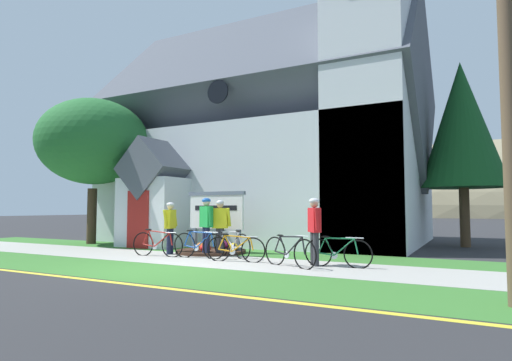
{
  "coord_description": "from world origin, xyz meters",
  "views": [
    {
      "loc": [
        6.89,
        -7.99,
        1.47
      ],
      "look_at": [
        0.34,
        4.49,
        2.39
      ],
      "focal_mm": 29.6,
      "sensor_mm": 36.0,
      "label": 1
    }
  ],
  "objects_px": {
    "church_sign": "(216,212)",
    "bicycle_white": "(199,245)",
    "bicycle_black": "(232,245)",
    "cyclist_in_orange_jersey": "(220,223)",
    "bicycle_blue": "(235,249)",
    "bicycle_red": "(157,244)",
    "cyclist_in_blue_jersey": "(170,224)",
    "bicycle_yellow": "(338,252)",
    "cyclist_in_white_jersey": "(314,226)",
    "bicycle_green": "(289,252)",
    "yard_deciduous_tree": "(94,142)",
    "cyclist_in_green_jersey": "(206,221)",
    "roadside_conifer": "(462,125)"
  },
  "relations": [
    {
      "from": "cyclist_in_blue_jersey",
      "to": "bicycle_red",
      "type": "bearing_deg",
      "value": -86.93
    },
    {
      "from": "cyclist_in_green_jersey",
      "to": "cyclist_in_white_jersey",
      "type": "bearing_deg",
      "value": -8.58
    },
    {
      "from": "bicycle_yellow",
      "to": "cyclist_in_green_jersey",
      "type": "bearing_deg",
      "value": 173.04
    },
    {
      "from": "bicycle_green",
      "to": "cyclist_in_blue_jersey",
      "type": "xyz_separation_m",
      "value": [
        -4.49,
        0.9,
        0.58
      ]
    },
    {
      "from": "church_sign",
      "to": "bicycle_blue",
      "type": "xyz_separation_m",
      "value": [
        1.86,
        -1.89,
        -0.97
      ]
    },
    {
      "from": "bicycle_red",
      "to": "bicycle_white",
      "type": "bearing_deg",
      "value": 7.79
    },
    {
      "from": "church_sign",
      "to": "bicycle_red",
      "type": "bearing_deg",
      "value": -115.54
    },
    {
      "from": "bicycle_white",
      "to": "cyclist_in_orange_jersey",
      "type": "xyz_separation_m",
      "value": [
        0.22,
        0.8,
        0.62
      ]
    },
    {
      "from": "cyclist_in_orange_jersey",
      "to": "bicycle_blue",
      "type": "bearing_deg",
      "value": -41.36
    },
    {
      "from": "church_sign",
      "to": "yard_deciduous_tree",
      "type": "distance_m",
      "value": 7.01
    },
    {
      "from": "bicycle_white",
      "to": "cyclist_in_white_jersey",
      "type": "height_order",
      "value": "cyclist_in_white_jersey"
    },
    {
      "from": "bicycle_green",
      "to": "cyclist_in_green_jersey",
      "type": "height_order",
      "value": "cyclist_in_green_jersey"
    },
    {
      "from": "bicycle_yellow",
      "to": "cyclist_in_white_jersey",
      "type": "bearing_deg",
      "value": -176.55
    },
    {
      "from": "church_sign",
      "to": "bicycle_blue",
      "type": "relative_size",
      "value": 1.34
    },
    {
      "from": "church_sign",
      "to": "bicycle_blue",
      "type": "height_order",
      "value": "church_sign"
    },
    {
      "from": "yard_deciduous_tree",
      "to": "cyclist_in_white_jersey",
      "type": "bearing_deg",
      "value": -11.23
    },
    {
      "from": "cyclist_in_blue_jersey",
      "to": "bicycle_blue",
      "type": "bearing_deg",
      "value": -13.27
    },
    {
      "from": "bicycle_black",
      "to": "bicycle_red",
      "type": "xyz_separation_m",
      "value": [
        -2.17,
        -0.77,
        -0.0
      ]
    },
    {
      "from": "bicycle_green",
      "to": "roadside_conifer",
      "type": "distance_m",
      "value": 9.88
    },
    {
      "from": "church_sign",
      "to": "cyclist_in_white_jersey",
      "type": "distance_m",
      "value": 4.38
    },
    {
      "from": "bicycle_blue",
      "to": "roadside_conifer",
      "type": "xyz_separation_m",
      "value": [
        5.44,
        7.84,
        4.29
      ]
    },
    {
      "from": "bicycle_black",
      "to": "cyclist_in_white_jersey",
      "type": "distance_m",
      "value": 2.9
    },
    {
      "from": "cyclist_in_green_jersey",
      "to": "roadside_conifer",
      "type": "relative_size",
      "value": 0.25
    },
    {
      "from": "bicycle_yellow",
      "to": "cyclist_in_blue_jersey",
      "type": "xyz_separation_m",
      "value": [
        -5.57,
        0.38,
        0.59
      ]
    },
    {
      "from": "cyclist_in_orange_jersey",
      "to": "roadside_conifer",
      "type": "height_order",
      "value": "roadside_conifer"
    },
    {
      "from": "cyclist_in_blue_jersey",
      "to": "cyclist_in_green_jersey",
      "type": "relative_size",
      "value": 0.93
    },
    {
      "from": "church_sign",
      "to": "cyclist_in_green_jersey",
      "type": "distance_m",
      "value": 1.18
    },
    {
      "from": "bicycle_black",
      "to": "cyclist_in_orange_jersey",
      "type": "xyz_separation_m",
      "value": [
        -0.55,
        0.22,
        0.62
      ]
    },
    {
      "from": "bicycle_red",
      "to": "cyclist_in_blue_jersey",
      "type": "distance_m",
      "value": 0.87
    },
    {
      "from": "yard_deciduous_tree",
      "to": "cyclist_in_orange_jersey",
      "type": "bearing_deg",
      "value": -10.42
    },
    {
      "from": "cyclist_in_white_jersey",
      "to": "bicycle_black",
      "type": "bearing_deg",
      "value": 168.97
    },
    {
      "from": "bicycle_red",
      "to": "cyclist_in_orange_jersey",
      "type": "height_order",
      "value": "cyclist_in_orange_jersey"
    },
    {
      "from": "bicycle_red",
      "to": "bicycle_blue",
      "type": "relative_size",
      "value": 1.06
    },
    {
      "from": "church_sign",
      "to": "bicycle_yellow",
      "type": "bearing_deg",
      "value": -19.17
    },
    {
      "from": "bicycle_red",
      "to": "cyclist_in_white_jersey",
      "type": "distance_m",
      "value": 4.99
    },
    {
      "from": "church_sign",
      "to": "bicycle_white",
      "type": "relative_size",
      "value": 1.29
    },
    {
      "from": "bicycle_black",
      "to": "cyclist_in_orange_jersey",
      "type": "distance_m",
      "value": 0.86
    },
    {
      "from": "bicycle_black",
      "to": "bicycle_yellow",
      "type": "distance_m",
      "value": 3.4
    },
    {
      "from": "bicycle_green",
      "to": "cyclist_in_white_jersey",
      "type": "bearing_deg",
      "value": 44.33
    },
    {
      "from": "bicycle_red",
      "to": "church_sign",
      "type": "bearing_deg",
      "value": 64.46
    },
    {
      "from": "bicycle_green",
      "to": "yard_deciduous_tree",
      "type": "bearing_deg",
      "value": 165.6
    },
    {
      "from": "cyclist_in_blue_jersey",
      "to": "cyclist_in_green_jersey",
      "type": "distance_m",
      "value": 1.29
    },
    {
      "from": "bicycle_blue",
      "to": "cyclist_in_blue_jersey",
      "type": "relative_size",
      "value": 1.02
    },
    {
      "from": "yard_deciduous_tree",
      "to": "bicycle_yellow",
      "type": "bearing_deg",
      "value": -10.47
    },
    {
      "from": "cyclist_in_green_jersey",
      "to": "yard_deciduous_tree",
      "type": "height_order",
      "value": "yard_deciduous_tree"
    },
    {
      "from": "bicycle_white",
      "to": "cyclist_in_blue_jersey",
      "type": "distance_m",
      "value": 1.61
    },
    {
      "from": "bicycle_red",
      "to": "bicycle_green",
      "type": "bearing_deg",
      "value": -3.28
    },
    {
      "from": "church_sign",
      "to": "cyclist_in_orange_jersey",
      "type": "height_order",
      "value": "church_sign"
    },
    {
      "from": "bicycle_blue",
      "to": "yard_deciduous_tree",
      "type": "height_order",
      "value": "yard_deciduous_tree"
    },
    {
      "from": "church_sign",
      "to": "bicycle_yellow",
      "type": "height_order",
      "value": "church_sign"
    }
  ]
}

